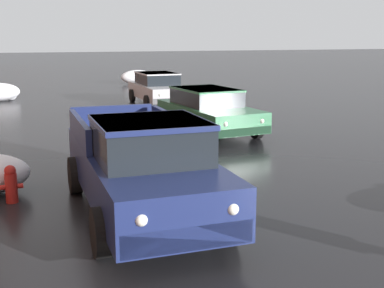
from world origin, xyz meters
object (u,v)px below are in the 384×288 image
(pickup_truck_darkblue_approaching_near_lane, at_px, (141,166))
(fire_hydrant, at_px, (11,184))
(sedan_green_parked_kerbside_close, at_px, (208,110))
(sedan_silver_parked_kerbside_mid, at_px, (158,88))

(pickup_truck_darkblue_approaching_near_lane, relative_size, fire_hydrant, 7.41)
(sedan_green_parked_kerbside_close, height_order, fire_hydrant, sedan_green_parked_kerbside_close)
(sedan_green_parked_kerbside_close, xyz_separation_m, fire_hydrant, (-5.93, -5.06, -0.40))
(sedan_green_parked_kerbside_close, height_order, sedan_silver_parked_kerbside_mid, same)
(pickup_truck_darkblue_approaching_near_lane, relative_size, sedan_green_parked_kerbside_close, 1.19)
(sedan_silver_parked_kerbside_mid, distance_m, fire_hydrant, 13.90)
(pickup_truck_darkblue_approaching_near_lane, xyz_separation_m, sedan_green_parked_kerbside_close, (3.84, 6.56, -0.13))
(pickup_truck_darkblue_approaching_near_lane, xyz_separation_m, fire_hydrant, (-2.09, 1.50, -0.52))
(fire_hydrant, bearing_deg, pickup_truck_darkblue_approaching_near_lane, -35.63)
(fire_hydrant, bearing_deg, sedan_green_parked_kerbside_close, 40.48)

